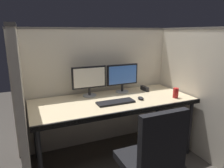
% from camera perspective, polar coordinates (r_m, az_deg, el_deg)
% --- Properties ---
extents(cubicle_partition_rear, '(2.21, 0.06, 1.57)m').
position_cam_1_polar(cubicle_partition_rear, '(2.84, -3.20, -0.77)').
color(cubicle_partition_rear, beige).
rests_on(cubicle_partition_rear, ground).
extents(cubicle_partition_left, '(0.06, 1.41, 1.57)m').
position_cam_1_polar(cubicle_partition_left, '(2.16, -23.44, -6.87)').
color(cubicle_partition_left, beige).
rests_on(cubicle_partition_left, ground).
extents(cubicle_partition_right, '(0.06, 1.41, 1.57)m').
position_cam_1_polar(cubicle_partition_right, '(2.91, 19.54, -1.23)').
color(cubicle_partition_right, beige).
rests_on(cubicle_partition_right, ground).
extents(desk, '(1.90, 0.80, 0.74)m').
position_cam_1_polar(desk, '(2.46, 0.58, -5.50)').
color(desk, beige).
rests_on(desk, ground).
extents(monitor_left, '(0.43, 0.17, 0.37)m').
position_cam_1_polar(monitor_left, '(2.56, -6.30, 1.34)').
color(monitor_left, gray).
rests_on(monitor_left, desk).
extents(monitor_right, '(0.43, 0.17, 0.37)m').
position_cam_1_polar(monitor_right, '(2.71, 2.87, 2.14)').
color(monitor_right, gray).
rests_on(monitor_right, desk).
extents(keyboard_main, '(0.43, 0.15, 0.02)m').
position_cam_1_polar(keyboard_main, '(2.34, 1.02, -5.02)').
color(keyboard_main, black).
rests_on(keyboard_main, desk).
extents(computer_mouse, '(0.06, 0.10, 0.04)m').
position_cam_1_polar(computer_mouse, '(2.48, 7.91, -3.89)').
color(computer_mouse, black).
rests_on(computer_mouse, desk).
extents(red_stapler, '(0.04, 0.15, 0.06)m').
position_cam_1_polar(red_stapler, '(2.87, 8.96, -1.23)').
color(red_stapler, black).
rests_on(red_stapler, desk).
extents(soda_can, '(0.07, 0.07, 0.12)m').
position_cam_1_polar(soda_can, '(2.63, 17.11, -2.36)').
color(soda_can, red).
rests_on(soda_can, desk).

